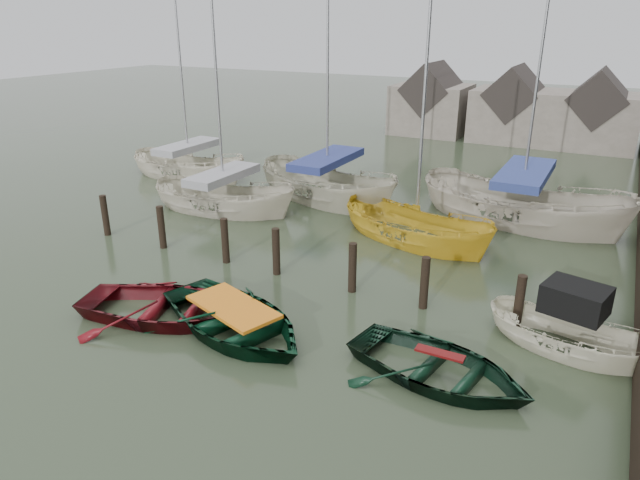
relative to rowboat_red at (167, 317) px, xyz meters
The scene contains 12 objects.
ground 2.28m from the rowboat_red, 11.83° to the left, with size 120.00×120.00×0.00m, color #2B3622.
mooring_pilings 3.68m from the rowboat_red, 72.18° to the left, with size 13.72×0.22×1.80m.
far_sheds 26.71m from the rowboat_red, 83.40° to the left, with size 14.00×4.08×4.39m.
rowboat_red is the anchor object (origin of this frame).
rowboat_green 1.90m from the rowboat_red, ahead, with size 3.20×4.48×0.93m, color black.
rowboat_dkgreen 6.72m from the rowboat_red, ahead, with size 2.78×3.90×0.81m, color black.
motorboat 9.41m from the rowboat_red, 18.97° to the left, with size 3.92×2.24×2.22m.
sailboat_a 8.43m from the rowboat_red, 117.14° to the left, with size 6.18×2.79×11.36m.
sailboat_b 10.69m from the rowboat_red, 95.52° to the left, with size 7.75×5.01×12.26m.
sailboat_c 8.72m from the rowboat_red, 64.95° to the left, with size 6.24×3.99×10.84m.
sailboat_d 13.15m from the rowboat_red, 60.88° to the left, with size 8.31×4.72×12.71m.
sailboat_e 13.47m from the rowboat_red, 127.58° to the left, with size 6.24×2.41×9.15m.
Camera 1 is at (6.94, -9.68, 6.93)m, focal length 32.00 mm.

